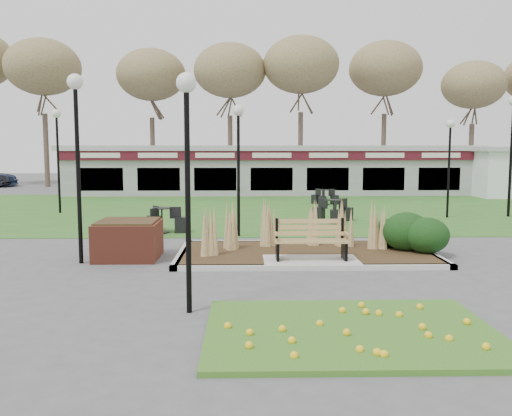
{
  "coord_description": "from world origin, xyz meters",
  "views": [
    {
      "loc": [
        -1.54,
        -12.2,
        2.67
      ],
      "look_at": [
        -1.24,
        2.0,
        1.13
      ],
      "focal_mm": 38.0,
      "sensor_mm": 36.0,
      "label": 1
    }
  ],
  "objects_px": {
    "service_hut": "(511,171)",
    "lamp_post_far_left": "(57,138)",
    "lamp_post_near_left": "(238,141)",
    "bistro_set_c": "(324,200)",
    "brick_planter": "(128,239)",
    "lamp_post_far_right": "(512,129)",
    "bistro_set_b": "(334,214)",
    "park_bench": "(310,239)",
    "bistro_set_a": "(162,224)",
    "lamp_post_near_right": "(187,140)",
    "food_pavilion": "(270,170)",
    "lamp_post_mid_right": "(450,147)",
    "lamp_post_mid_left": "(77,126)"
  },
  "relations": [
    {
      "from": "service_hut",
      "to": "lamp_post_far_left",
      "type": "height_order",
      "value": "lamp_post_far_left"
    },
    {
      "from": "lamp_post_near_left",
      "to": "bistro_set_c",
      "type": "xyz_separation_m",
      "value": [
        4.04,
        9.52,
        -2.66
      ]
    },
    {
      "from": "brick_planter",
      "to": "lamp_post_far_right",
      "type": "xyz_separation_m",
      "value": [
        13.37,
        7.99,
        3.0
      ]
    },
    {
      "from": "lamp_post_near_left",
      "to": "bistro_set_b",
      "type": "bearing_deg",
      "value": 43.58
    },
    {
      "from": "park_bench",
      "to": "bistro_set_c",
      "type": "xyz_separation_m",
      "value": [
        2.32,
        13.57,
        -0.33
      ]
    },
    {
      "from": "service_hut",
      "to": "bistro_set_a",
      "type": "height_order",
      "value": "service_hut"
    },
    {
      "from": "lamp_post_near_right",
      "to": "lamp_post_far_right",
      "type": "height_order",
      "value": "lamp_post_far_right"
    },
    {
      "from": "service_hut",
      "to": "lamp_post_near_right",
      "type": "distance_m",
      "value": 26.81
    },
    {
      "from": "brick_planter",
      "to": "lamp_post_near_right",
      "type": "bearing_deg",
      "value": -66.59
    },
    {
      "from": "brick_planter",
      "to": "bistro_set_c",
      "type": "relative_size",
      "value": 1.12
    },
    {
      "from": "lamp_post_near_right",
      "to": "bistro_set_c",
      "type": "xyz_separation_m",
      "value": [
        4.77,
        17.31,
        -2.56
      ]
    },
    {
      "from": "food_pavilion",
      "to": "lamp_post_far_right",
      "type": "xyz_separation_m",
      "value": [
        8.97,
        -10.98,
        2.0
      ]
    },
    {
      "from": "lamp_post_near_right",
      "to": "bistro_set_b",
      "type": "height_order",
      "value": "lamp_post_near_right"
    },
    {
      "from": "park_bench",
      "to": "bistro_set_a",
      "type": "relative_size",
      "value": 1.12
    },
    {
      "from": "brick_planter",
      "to": "lamp_post_mid_right",
      "type": "bearing_deg",
      "value": 35.53
    },
    {
      "from": "brick_planter",
      "to": "lamp_post_mid_left",
      "type": "xyz_separation_m",
      "value": [
        -1.0,
        -0.54,
        2.73
      ]
    },
    {
      "from": "food_pavilion",
      "to": "lamp_post_mid_right",
      "type": "height_order",
      "value": "lamp_post_mid_right"
    },
    {
      "from": "park_bench",
      "to": "bistro_set_b",
      "type": "bearing_deg",
      "value": 76.57
    },
    {
      "from": "lamp_post_mid_right",
      "to": "bistro_set_b",
      "type": "xyz_separation_m",
      "value": [
        -4.66,
        -1.12,
        -2.49
      ]
    },
    {
      "from": "lamp_post_mid_right",
      "to": "lamp_post_mid_left",
      "type": "bearing_deg",
      "value": -145.02
    },
    {
      "from": "service_hut",
      "to": "bistro_set_b",
      "type": "height_order",
      "value": "service_hut"
    },
    {
      "from": "bistro_set_c",
      "to": "bistro_set_b",
      "type": "bearing_deg",
      "value": -95.17
    },
    {
      "from": "brick_planter",
      "to": "lamp_post_near_right",
      "type": "distance_m",
      "value": 5.44
    },
    {
      "from": "service_hut",
      "to": "lamp_post_near_left",
      "type": "height_order",
      "value": "lamp_post_near_left"
    },
    {
      "from": "brick_planter",
      "to": "food_pavilion",
      "type": "relative_size",
      "value": 0.06
    },
    {
      "from": "lamp_post_mid_left",
      "to": "bistro_set_a",
      "type": "xyz_separation_m",
      "value": [
        1.22,
        4.54,
        -2.91
      ]
    },
    {
      "from": "lamp_post_far_right",
      "to": "park_bench",
      "type": "bearing_deg",
      "value": -135.75
    },
    {
      "from": "service_hut",
      "to": "park_bench",
      "type": "bearing_deg",
      "value": -127.25
    },
    {
      "from": "food_pavilion",
      "to": "lamp_post_mid_left",
      "type": "relative_size",
      "value": 5.6
    },
    {
      "from": "brick_planter",
      "to": "lamp_post_far_left",
      "type": "bearing_deg",
      "value": 117.1
    },
    {
      "from": "lamp_post_mid_left",
      "to": "bistro_set_b",
      "type": "distance_m",
      "value": 10.53
    },
    {
      "from": "lamp_post_near_right",
      "to": "lamp_post_far_right",
      "type": "xyz_separation_m",
      "value": [
        11.42,
        12.49,
        0.65
      ]
    },
    {
      "from": "service_hut",
      "to": "lamp_post_mid_left",
      "type": "height_order",
      "value": "lamp_post_mid_left"
    },
    {
      "from": "lamp_post_far_left",
      "to": "bistro_set_a",
      "type": "relative_size",
      "value": 2.85
    },
    {
      "from": "park_bench",
      "to": "lamp_post_far_left",
      "type": "xyz_separation_m",
      "value": [
        -9.31,
        10.34,
        2.56
      ]
    },
    {
      "from": "service_hut",
      "to": "bistro_set_b",
      "type": "bearing_deg",
      "value": -138.49
    },
    {
      "from": "lamp_post_near_right",
      "to": "brick_planter",
      "type": "bearing_deg",
      "value": 113.41
    },
    {
      "from": "lamp_post_mid_right",
      "to": "bistro_set_a",
      "type": "distance_m",
      "value": 11.51
    },
    {
      "from": "lamp_post_mid_left",
      "to": "lamp_post_far_left",
      "type": "height_order",
      "value": "lamp_post_mid_left"
    },
    {
      "from": "brick_planter",
      "to": "lamp_post_near_left",
      "type": "xyz_separation_m",
      "value": [
        2.68,
        3.3,
        2.45
      ]
    },
    {
      "from": "food_pavilion",
      "to": "bistro_set_b",
      "type": "distance_m",
      "value": 12.54
    },
    {
      "from": "lamp_post_near_right",
      "to": "park_bench",
      "type": "bearing_deg",
      "value": 56.82
    },
    {
      "from": "service_hut",
      "to": "bistro_set_c",
      "type": "bearing_deg",
      "value": -159.48
    },
    {
      "from": "lamp_post_near_left",
      "to": "lamp_post_far_left",
      "type": "bearing_deg",
      "value": 140.34
    },
    {
      "from": "lamp_post_far_left",
      "to": "food_pavilion",
      "type": "bearing_deg",
      "value": 45.22
    },
    {
      "from": "park_bench",
      "to": "lamp_post_near_left",
      "type": "bearing_deg",
      "value": 113.04
    },
    {
      "from": "brick_planter",
      "to": "bistro_set_a",
      "type": "xyz_separation_m",
      "value": [
        0.22,
        4.0,
        -0.19
      ]
    },
    {
      "from": "lamp_post_far_right",
      "to": "bistro_set_c",
      "type": "height_order",
      "value": "lamp_post_far_right"
    },
    {
      "from": "bistro_set_b",
      "to": "lamp_post_near_right",
      "type": "bearing_deg",
      "value": -110.75
    },
    {
      "from": "brick_planter",
      "to": "bistro_set_a",
      "type": "bearing_deg",
      "value": 86.85
    }
  ]
}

